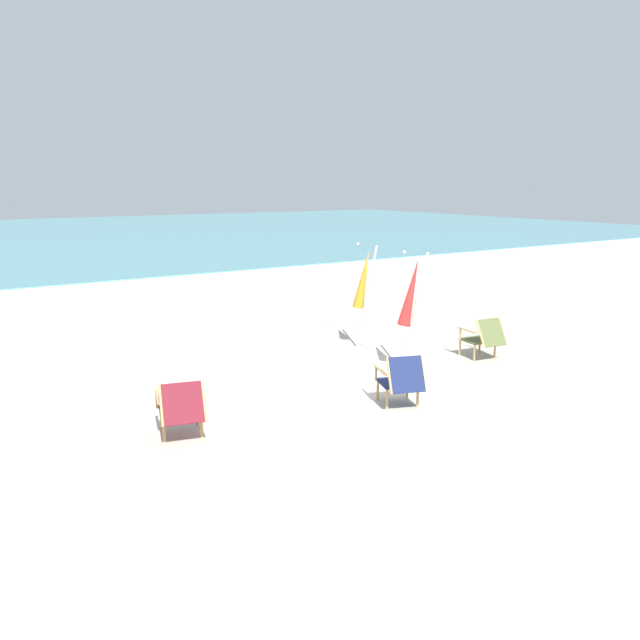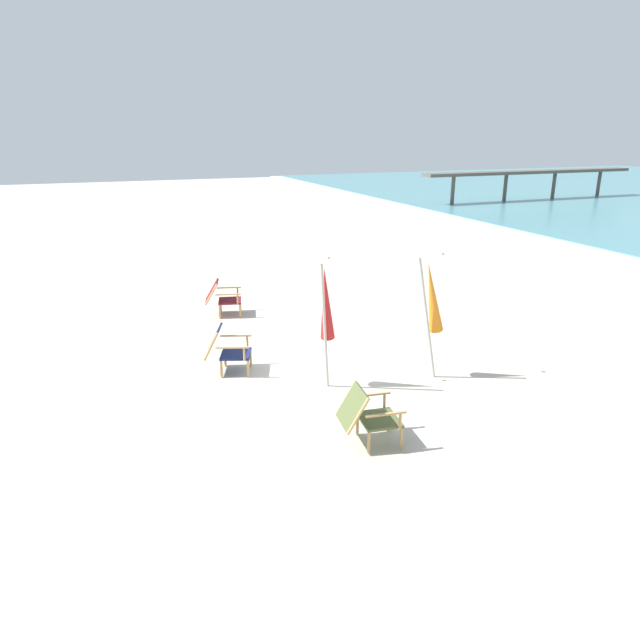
% 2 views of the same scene
% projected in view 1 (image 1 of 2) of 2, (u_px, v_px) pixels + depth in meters
% --- Properties ---
extents(ground_plane, '(80.00, 80.00, 0.00)m').
position_uv_depth(ground_plane, '(352.00, 382.00, 10.19)').
color(ground_plane, '#B7AF9E').
extents(sea, '(80.00, 40.00, 0.10)m').
position_uv_depth(sea, '(33.00, 237.00, 36.93)').
color(sea, teal).
rests_on(sea, ground).
extents(surf_band, '(80.00, 1.10, 0.06)m').
position_uv_depth(surf_band, '(133.00, 282.00, 20.26)').
color(surf_band, white).
rests_on(surf_band, ground).
extents(beach_chair_back_right, '(0.79, 0.89, 0.79)m').
position_uv_depth(beach_chair_back_right, '(402.00, 379.00, 8.97)').
color(beach_chair_back_right, '#19234C').
rests_on(beach_chair_back_right, ground).
extents(beach_chair_mid_center, '(0.75, 0.89, 0.78)m').
position_uv_depth(beach_chair_mid_center, '(182.00, 407.00, 7.85)').
color(beach_chair_mid_center, maroon).
rests_on(beach_chair_mid_center, ground).
extents(beach_chair_front_left, '(0.67, 0.83, 0.78)m').
position_uv_depth(beach_chair_front_left, '(484.00, 337.00, 11.45)').
color(beach_chair_front_left, '#515B33').
rests_on(beach_chair_front_left, ground).
extents(umbrella_furled_orange, '(0.31, 0.59, 2.08)m').
position_uv_depth(umbrella_furled_orange, '(364.00, 280.00, 11.97)').
color(umbrella_furled_orange, '#B7B2A8').
rests_on(umbrella_furled_orange, ground).
extents(umbrella_furled_red, '(0.47, 0.44, 2.10)m').
position_uv_depth(umbrella_furled_red, '(411.00, 293.00, 10.46)').
color(umbrella_furled_red, '#B7B2A8').
rests_on(umbrella_furled_red, ground).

